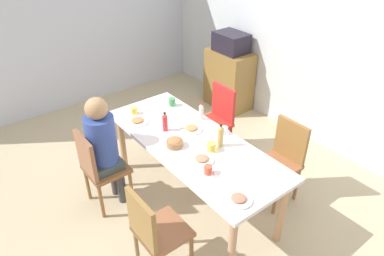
{
  "coord_description": "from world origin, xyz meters",
  "views": [
    {
      "loc": [
        2.24,
        -1.74,
        2.71
      ],
      "look_at": [
        0.0,
        0.0,
        0.92
      ],
      "focal_mm": 32.72,
      "sensor_mm": 36.0,
      "label": 1
    }
  ],
  "objects": [
    {
      "name": "plate_0",
      "position": [
        0.3,
        -0.12,
        0.78
      ],
      "size": [
        0.23,
        0.23,
        0.04
      ],
      "color": "white",
      "rests_on": "dining_table"
    },
    {
      "name": "bottle_0",
      "position": [
        0.23,
        0.16,
        0.88
      ],
      "size": [
        0.06,
        0.06,
        0.24
      ],
      "color": "tan",
      "rests_on": "dining_table"
    },
    {
      "name": "cup_4",
      "position": [
        0.09,
        0.34,
        0.8
      ],
      "size": [
        0.12,
        0.08,
        0.07
      ],
      "color": "white",
      "rests_on": "dining_table"
    },
    {
      "name": "chair_0",
      "position": [
        -0.52,
        -0.79,
        0.51
      ],
      "size": [
        0.4,
        0.4,
        0.9
      ],
      "color": "brown",
      "rests_on": "ground_plane"
    },
    {
      "name": "chair_2",
      "position": [
        0.52,
        0.79,
        0.51
      ],
      "size": [
        0.4,
        0.4,
        0.9
      ],
      "color": "#945A38",
      "rests_on": "ground_plane"
    },
    {
      "name": "side_cabinet",
      "position": [
        -1.34,
        1.77,
        0.45
      ],
      "size": [
        0.7,
        0.44,
        0.9
      ],
      "primitive_type": "cube",
      "color": "olive",
      "rests_on": "ground_plane"
    },
    {
      "name": "microwave",
      "position": [
        -1.34,
        1.77,
        1.04
      ],
      "size": [
        0.48,
        0.36,
        0.28
      ],
      "primitive_type": "cube",
      "color": "black",
      "rests_on": "side_cabinet"
    },
    {
      "name": "bottle_1",
      "position": [
        -0.32,
        -0.1,
        0.87
      ],
      "size": [
        0.05,
        0.05,
        0.21
      ],
      "color": "red",
      "rests_on": "dining_table"
    },
    {
      "name": "cup_1",
      "position": [
        -0.82,
        -0.18,
        0.8
      ],
      "size": [
        0.11,
        0.07,
        0.07
      ],
      "color": "gold",
      "rests_on": "dining_table"
    },
    {
      "name": "plate_3",
      "position": [
        0.87,
        -0.22,
        0.78
      ],
      "size": [
        0.22,
        0.22,
        0.04
      ],
      "color": "silver",
      "rests_on": "dining_table"
    },
    {
      "name": "plate_2",
      "position": [
        -0.64,
        -0.24,
        0.78
      ],
      "size": [
        0.24,
        0.24,
        0.04
      ],
      "color": "white",
      "rests_on": "dining_table"
    },
    {
      "name": "dining_table",
      "position": [
        0.0,
        0.0,
        0.68
      ],
      "size": [
        2.07,
        0.82,
        0.77
      ],
      "color": "white",
      "rests_on": "ground_plane"
    },
    {
      "name": "wall_left",
      "position": [
        -2.93,
        0.0,
        1.3
      ],
      "size": [
        0.12,
        4.25,
        2.6
      ],
      "primitive_type": "cube",
      "color": "silver",
      "rests_on": "ground_plane"
    },
    {
      "name": "bowl_0",
      "position": [
        -0.03,
        -0.18,
        0.81
      ],
      "size": [
        0.16,
        0.16,
        0.08
      ],
      "color": "#9A6C43",
      "rests_on": "dining_table"
    },
    {
      "name": "wall_back",
      "position": [
        0.0,
        2.07,
        1.3
      ],
      "size": [
        5.99,
        0.12,
        2.6
      ],
      "primitive_type": "cube",
      "color": "silver",
      "rests_on": "ground_plane"
    },
    {
      "name": "ground_plane",
      "position": [
        0.0,
        0.0,
        0.0
      ],
      "size": [
        6.9,
        6.9,
        0.0
      ],
      "primitive_type": "plane",
      "color": "#BDAE8A"
    },
    {
      "name": "chair_3",
      "position": [
        -0.52,
        0.79,
        0.51
      ],
      "size": [
        0.4,
        0.4,
        0.9
      ],
      "color": "red",
      "rests_on": "ground_plane"
    },
    {
      "name": "cup_2",
      "position": [
        0.48,
        -0.19,
        0.81
      ],
      "size": [
        0.11,
        0.07,
        0.08
      ],
      "color": "#C8563D",
      "rests_on": "dining_table"
    },
    {
      "name": "person_0",
      "position": [
        -0.52,
        -0.7,
        0.75
      ],
      "size": [
        0.3,
        0.3,
        1.25
      ],
      "color": "#433E41",
      "rests_on": "ground_plane"
    },
    {
      "name": "plate_1",
      "position": [
        -0.16,
        0.12,
        0.78
      ],
      "size": [
        0.23,
        0.23,
        0.04
      ],
      "color": "silver",
      "rests_on": "dining_table"
    },
    {
      "name": "chair_1",
      "position": [
        0.52,
        -0.79,
        0.51
      ],
      "size": [
        0.4,
        0.4,
        0.9
      ],
      "color": "#965E3E",
      "rests_on": "ground_plane"
    },
    {
      "name": "cup_0",
      "position": [
        0.24,
        0.05,
        0.81
      ],
      "size": [
        0.12,
        0.09,
        0.08
      ],
      "color": "#E3CC53",
      "rests_on": "dining_table"
    },
    {
      "name": "bottle_2",
      "position": [
        -0.27,
        0.33,
        0.86
      ],
      "size": [
        0.05,
        0.05,
        0.2
      ],
      "color": "silver",
      "rests_on": "dining_table"
    },
    {
      "name": "cup_3",
      "position": [
        -0.71,
        0.26,
        0.81
      ],
      "size": [
        0.11,
        0.08,
        0.09
      ],
      "color": "#46965B",
      "rests_on": "dining_table"
    }
  ]
}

